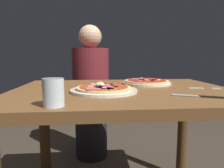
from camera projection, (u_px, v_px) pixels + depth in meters
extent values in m
cube|color=brown|center=(123.00, 93.00, 1.01)|extent=(1.10, 0.83, 0.04)
cylinder|color=#4A3018|center=(45.00, 138.00, 1.37)|extent=(0.07, 0.07, 0.71)
cylinder|color=#4A3018|center=(182.00, 133.00, 1.45)|extent=(0.07, 0.07, 0.71)
cylinder|color=silver|center=(104.00, 90.00, 0.92)|extent=(0.31, 0.31, 0.01)
cylinder|color=#DBB26B|center=(104.00, 88.00, 0.92)|extent=(0.26, 0.26, 0.01)
cylinder|color=red|center=(104.00, 87.00, 0.92)|extent=(0.22, 0.22, 0.00)
torus|color=black|center=(112.00, 85.00, 0.95)|extent=(0.02, 0.02, 0.00)
torus|color=black|center=(111.00, 84.00, 0.98)|extent=(0.02, 0.02, 0.00)
torus|color=black|center=(116.00, 86.00, 0.90)|extent=(0.02, 0.02, 0.00)
torus|color=black|center=(104.00, 84.00, 0.99)|extent=(0.02, 0.02, 0.00)
cube|color=#C65B66|center=(106.00, 88.00, 0.86)|extent=(0.07, 0.10, 0.00)
cube|color=#C65B66|center=(105.00, 85.00, 0.95)|extent=(0.08, 0.06, 0.00)
cube|color=#C65B66|center=(96.00, 88.00, 0.85)|extent=(0.08, 0.07, 0.00)
cube|color=#D16B70|center=(105.00, 88.00, 0.85)|extent=(0.10, 0.10, 0.00)
cylinder|color=beige|center=(93.00, 84.00, 0.98)|extent=(0.03, 0.03, 0.00)
cylinder|color=beige|center=(90.00, 86.00, 0.90)|extent=(0.02, 0.02, 0.00)
cylinder|color=beige|center=(104.00, 88.00, 0.85)|extent=(0.02, 0.02, 0.00)
ellipsoid|color=white|center=(100.00, 84.00, 0.91)|extent=(0.04, 0.03, 0.02)
cylinder|color=yellow|center=(100.00, 82.00, 0.91)|extent=(0.02, 0.02, 0.00)
cylinder|color=silver|center=(147.00, 83.00, 1.19)|extent=(0.29, 0.29, 0.01)
cylinder|color=#DBB26B|center=(147.00, 81.00, 1.19)|extent=(0.26, 0.26, 0.01)
cylinder|color=#B72D19|center=(147.00, 80.00, 1.19)|extent=(0.23, 0.23, 0.00)
torus|color=black|center=(135.00, 79.00, 1.19)|extent=(0.02, 0.02, 0.00)
torus|color=black|center=(140.00, 80.00, 1.16)|extent=(0.02, 0.02, 0.00)
torus|color=black|center=(152.00, 81.00, 1.12)|extent=(0.02, 0.02, 0.00)
torus|color=black|center=(157.00, 79.00, 1.19)|extent=(0.02, 0.02, 0.00)
torus|color=black|center=(144.00, 80.00, 1.15)|extent=(0.02, 0.02, 0.00)
torus|color=black|center=(148.00, 79.00, 1.20)|extent=(0.02, 0.02, 0.00)
cube|color=#C65B66|center=(152.00, 79.00, 1.20)|extent=(0.10, 0.11, 0.00)
cube|color=#C65B66|center=(141.00, 80.00, 1.18)|extent=(0.09, 0.09, 0.00)
cube|color=#D16B70|center=(152.00, 80.00, 1.18)|extent=(0.08, 0.06, 0.00)
cube|color=#C65B66|center=(139.00, 79.00, 1.21)|extent=(0.08, 0.09, 0.00)
cylinder|color=beige|center=(141.00, 78.00, 1.27)|extent=(0.02, 0.02, 0.00)
cylinder|color=beige|center=(158.00, 80.00, 1.17)|extent=(0.02, 0.02, 0.00)
cylinder|color=beige|center=(147.00, 80.00, 1.17)|extent=(0.02, 0.02, 0.00)
cylinder|color=beige|center=(133.00, 79.00, 1.21)|extent=(0.02, 0.02, 0.00)
cylinder|color=silver|center=(53.00, 92.00, 0.64)|extent=(0.07, 0.07, 0.09)
cylinder|color=silver|center=(54.00, 101.00, 0.64)|extent=(0.06, 0.06, 0.04)
cube|color=silver|center=(196.00, 88.00, 1.01)|extent=(0.08, 0.03, 0.00)
cube|color=silver|center=(216.00, 89.00, 1.00)|extent=(0.04, 0.01, 0.00)
cube|color=silver|center=(216.00, 88.00, 1.00)|extent=(0.04, 0.01, 0.00)
cube|color=silver|center=(215.00, 88.00, 1.01)|extent=(0.04, 0.01, 0.00)
cube|color=silver|center=(215.00, 88.00, 1.01)|extent=(0.04, 0.01, 0.00)
cube|color=silver|center=(185.00, 95.00, 0.81)|extent=(0.11, 0.06, 0.00)
cube|color=black|center=(211.00, 97.00, 0.78)|extent=(0.09, 0.05, 0.01)
cylinder|color=black|center=(91.00, 131.00, 1.82)|extent=(0.29, 0.29, 0.46)
cylinder|color=maroon|center=(91.00, 78.00, 1.75)|extent=(0.32, 0.32, 0.52)
sphere|color=tan|center=(90.00, 37.00, 1.70)|extent=(0.20, 0.20, 0.20)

